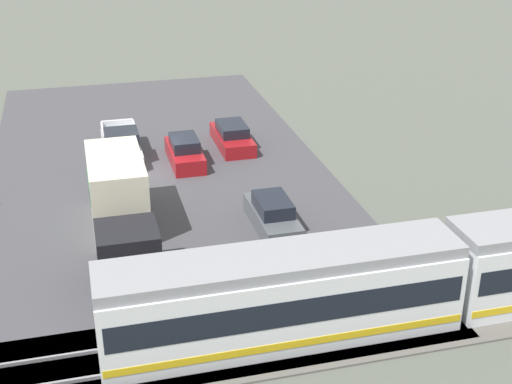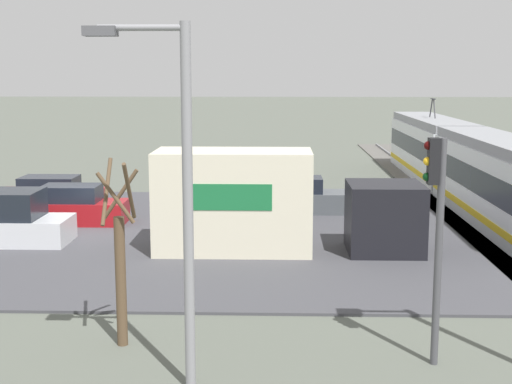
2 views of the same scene
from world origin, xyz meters
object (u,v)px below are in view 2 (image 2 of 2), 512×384
(sedan_car_0, at_px, (72,207))
(street_lamp_near_crossing, at_px, (175,180))
(sedan_car_2, at_px, (50,195))
(light_rail_tram, at_px, (460,162))
(box_truck, at_px, (270,205))
(street_tree, at_px, (120,263))
(sedan_car_1, at_px, (295,197))
(traffic_light_pole, at_px, (436,219))

(sedan_car_0, relative_size, street_lamp_near_crossing, 0.63)
(sedan_car_2, relative_size, street_lamp_near_crossing, 0.68)
(light_rail_tram, bearing_deg, sedan_car_0, -67.15)
(light_rail_tram, bearing_deg, street_lamp_near_crossing, -26.20)
(box_truck, distance_m, street_tree, 9.16)
(sedan_car_0, bearing_deg, sedan_car_1, -73.56)
(sedan_car_0, distance_m, sedan_car_1, 9.51)
(sedan_car_0, xyz_separation_m, sedan_car_2, (-3.26, -1.94, -0.05))
(sedan_car_0, bearing_deg, street_lamp_near_crossing, -156.86)
(sedan_car_2, height_order, traffic_light_pole, traffic_light_pole)
(traffic_light_pole, distance_m, street_lamp_near_crossing, 5.44)
(sedan_car_0, xyz_separation_m, sedan_car_1, (-2.69, 9.12, -0.01))
(street_tree, bearing_deg, sedan_car_0, -159.38)
(traffic_light_pole, xyz_separation_m, street_tree, (-0.88, -6.79, -1.22))
(traffic_light_pole, height_order, street_tree, traffic_light_pole)
(sedan_car_1, height_order, street_tree, street_tree)
(sedan_car_1, bearing_deg, traffic_light_pole, -171.34)
(box_truck, relative_size, traffic_light_pole, 1.88)
(box_truck, xyz_separation_m, traffic_light_pole, (9.43, 3.52, 1.48))
(box_truck, height_order, sedan_car_1, box_truck)
(box_truck, xyz_separation_m, sedan_car_0, (-4.32, -8.11, -0.95))
(box_truck, height_order, street_lamp_near_crossing, street_lamp_near_crossing)
(light_rail_tram, xyz_separation_m, street_lamp_near_crossing, (22.43, -11.04, 2.38))
(light_rail_tram, xyz_separation_m, sedan_car_0, (7.36, -17.48, -1.03))
(sedan_car_1, distance_m, traffic_light_pole, 16.81)
(light_rail_tram, xyz_separation_m, traffic_light_pole, (21.12, -5.85, 1.40))
(traffic_light_pole, bearing_deg, light_rail_tram, 164.52)
(sedan_car_1, bearing_deg, box_truck, 171.78)
(light_rail_tram, relative_size, street_lamp_near_crossing, 3.76)
(light_rail_tram, height_order, sedan_car_2, light_rail_tram)
(light_rail_tram, bearing_deg, sedan_car_2, -78.05)
(street_tree, xyz_separation_m, street_lamp_near_crossing, (2.20, 1.60, 2.20))
(sedan_car_2, relative_size, traffic_light_pole, 0.99)
(street_lamp_near_crossing, bearing_deg, light_rail_tram, 153.80)
(sedan_car_1, xyz_separation_m, traffic_light_pole, (16.44, 2.51, 2.44))
(light_rail_tram, relative_size, sedan_car_2, 5.57)
(box_truck, height_order, street_tree, street_tree)
(sedan_car_2, bearing_deg, sedan_car_0, 30.73)
(traffic_light_pole, bearing_deg, sedan_car_1, -171.34)
(light_rail_tram, relative_size, traffic_light_pole, 5.50)
(street_tree, bearing_deg, light_rail_tram, 148.02)
(box_truck, distance_m, street_lamp_near_crossing, 11.15)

